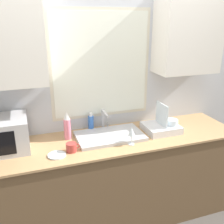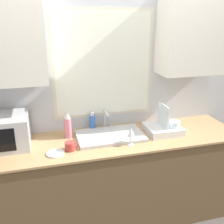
# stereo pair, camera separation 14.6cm
# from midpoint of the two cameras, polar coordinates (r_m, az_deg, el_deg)

# --- Properties ---
(countertop) EXTENTS (2.52, 0.67, 0.93)m
(countertop) POSITION_cam_midpoint_polar(r_m,az_deg,el_deg) (2.73, -1.63, -14.57)
(countertop) COLOR brown
(countertop) RESTS_ON ground_plane
(wall_back) EXTENTS (6.00, 0.38, 2.60)m
(wall_back) POSITION_cam_midpoint_polar(r_m,az_deg,el_deg) (2.60, -3.85, 7.21)
(wall_back) COLOR silver
(wall_back) RESTS_ON ground_plane
(sink_basin) EXTENTS (0.64, 0.39, 0.03)m
(sink_basin) POSITION_cam_midpoint_polar(r_m,az_deg,el_deg) (2.52, -2.13, -5.23)
(sink_basin) COLOR #B2B2B7
(sink_basin) RESTS_ON countertop
(faucet) EXTENTS (0.08, 0.19, 0.21)m
(faucet) POSITION_cam_midpoint_polar(r_m,az_deg,el_deg) (2.64, -3.29, -1.29)
(faucet) COLOR #B7B7BC
(faucet) RESTS_ON countertop
(microwave) EXTENTS (0.43, 0.38, 0.29)m
(microwave) POSITION_cam_midpoint_polar(r_m,az_deg,el_deg) (2.46, -24.36, -4.54)
(microwave) COLOR #B2B2B7
(microwave) RESTS_ON countertop
(dish_rack) EXTENTS (0.34, 0.30, 0.29)m
(dish_rack) POSITION_cam_midpoint_polar(r_m,az_deg,el_deg) (2.67, 9.32, -3.13)
(dish_rack) COLOR silver
(dish_rack) RESTS_ON countertop
(spray_bottle) EXTENTS (0.07, 0.07, 0.27)m
(spray_bottle) POSITION_cam_midpoint_polar(r_m,az_deg,el_deg) (2.49, -11.37, -3.07)
(spray_bottle) COLOR #D8728C
(spray_bottle) RESTS_ON countertop
(soap_bottle) EXTENTS (0.06, 0.06, 0.19)m
(soap_bottle) POSITION_cam_midpoint_polar(r_m,az_deg,el_deg) (2.65, -6.19, -2.40)
(soap_bottle) COLOR blue
(soap_bottle) RESTS_ON countertop
(mug_near_sink) EXTENTS (0.12, 0.09, 0.08)m
(mug_near_sink) POSITION_cam_midpoint_polar(r_m,az_deg,el_deg) (2.29, -10.63, -7.61)
(mug_near_sink) COLOR #A53833
(mug_near_sink) RESTS_ON countertop
(wine_glass) EXTENTS (0.06, 0.06, 0.16)m
(wine_glass) POSITION_cam_midpoint_polar(r_m,az_deg,el_deg) (2.34, 2.50, -4.42)
(wine_glass) COLOR silver
(wine_glass) RESTS_ON countertop
(small_plate) EXTENTS (0.15, 0.15, 0.01)m
(small_plate) POSITION_cam_midpoint_polar(r_m,az_deg,el_deg) (2.27, -13.76, -9.14)
(small_plate) COLOR silver
(small_plate) RESTS_ON countertop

